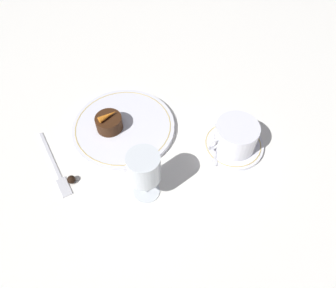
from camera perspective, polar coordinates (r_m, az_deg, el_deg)
The scene contains 10 objects.
ground_plane at distance 0.80m, azimuth -7.94°, elevation 0.09°, with size 3.00×3.00×0.00m, color white.
dinner_plate at distance 0.82m, azimuth -7.76°, elevation 2.91°, with size 0.25×0.25×0.01m.
saucer at distance 0.80m, azimuth 11.24°, elevation -0.14°, with size 0.14×0.14×0.01m.
coffee_cup at distance 0.77m, azimuth 11.74°, elevation 1.45°, with size 0.13×0.10×0.07m.
spoon at distance 0.78m, azimuth 8.23°, elevation -0.87°, with size 0.08×0.11×0.00m.
wine_glass at distance 0.65m, azimuth -3.98°, elevation -4.40°, with size 0.07×0.07×0.13m.
fork at distance 0.79m, azimuth -18.86°, elevation -4.21°, with size 0.03×0.20×0.01m.
dessert_cake at distance 0.81m, azimuth -10.23°, elevation 3.67°, with size 0.06×0.06×0.04m.
carrot_garnish at distance 0.79m, azimuth -10.50°, elevation 4.86°, with size 0.05×0.02×0.02m.
chocolate_truffle at distance 0.76m, azimuth -16.48°, elevation -5.96°, with size 0.02×0.02×0.02m.
Camera 1 is at (0.11, 0.48, 0.64)m, focal length 35.00 mm.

